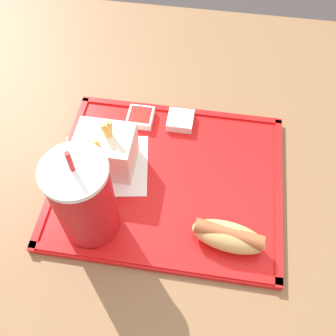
{
  "coord_description": "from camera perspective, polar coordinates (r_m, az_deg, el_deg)",
  "views": [
    {
      "loc": [
        -0.1,
        0.36,
        1.34
      ],
      "look_at": [
        -0.05,
        -0.0,
        0.79
      ],
      "focal_mm": 42.0,
      "sensor_mm": 36.0,
      "label": 1
    }
  ],
  "objects": [
    {
      "name": "ground_plane",
      "position": [
        1.39,
        -1.98,
        -18.3
      ],
      "size": [
        8.0,
        8.0,
        0.0
      ],
      "primitive_type": "plane",
      "color": "#383333"
    },
    {
      "name": "dining_table",
      "position": [
        1.03,
        -2.6,
        -12.75
      ],
      "size": [
        1.25,
        1.02,
        0.75
      ],
      "color": "brown",
      "rests_on": "ground_plane"
    },
    {
      "name": "food_tray",
      "position": [
        0.69,
        0.0,
        -1.6
      ],
      "size": [
        0.39,
        0.32,
        0.01
      ],
      "color": "red",
      "rests_on": "dining_table"
    },
    {
      "name": "paper_napkin",
      "position": [
        0.7,
        -9.14,
        0.39
      ],
      "size": [
        0.17,
        0.15,
        0.0
      ],
      "color": "white",
      "rests_on": "food_tray"
    },
    {
      "name": "soda_cup",
      "position": [
        0.58,
        -12.14,
        -4.45
      ],
      "size": [
        0.09,
        0.09,
        0.19
      ],
      "color": "red",
      "rests_on": "food_tray"
    },
    {
      "name": "hot_dog_far",
      "position": [
        0.61,
        8.76,
        -9.75
      ],
      "size": [
        0.12,
        0.06,
        0.04
      ],
      "color": "tan",
      "rests_on": "food_tray"
    },
    {
      "name": "fries_carton",
      "position": [
        0.67,
        -8.98,
        2.47
      ],
      "size": [
        0.1,
        0.08,
        0.11
      ],
      "color": "silver",
      "rests_on": "food_tray"
    },
    {
      "name": "sauce_cup_mayo",
      "position": [
        0.75,
        1.81,
        6.97
      ],
      "size": [
        0.05,
        0.05,
        0.02
      ],
      "color": "silver",
      "rests_on": "food_tray"
    },
    {
      "name": "sauce_cup_ketchup",
      "position": [
        0.76,
        -4.01,
        7.38
      ],
      "size": [
        0.05,
        0.05,
        0.02
      ],
      "color": "silver",
      "rests_on": "food_tray"
    }
  ]
}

